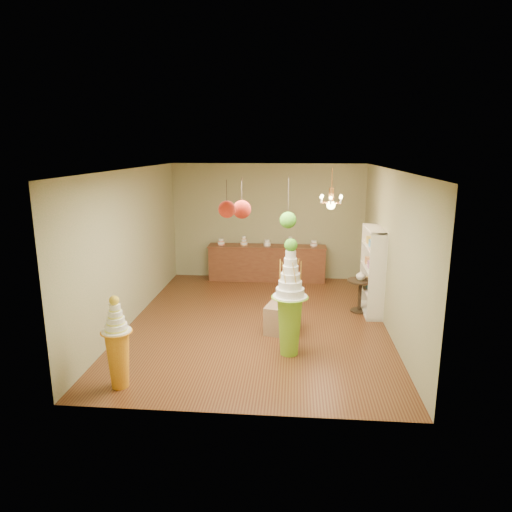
# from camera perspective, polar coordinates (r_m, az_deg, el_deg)

# --- Properties ---
(floor) EXTENTS (6.50, 6.50, 0.00)m
(floor) POSITION_cam_1_polar(r_m,az_deg,el_deg) (9.21, 0.20, -8.22)
(floor) COLOR #522D16
(floor) RESTS_ON ground
(ceiling) EXTENTS (6.50, 6.50, 0.00)m
(ceiling) POSITION_cam_1_polar(r_m,az_deg,el_deg) (8.57, 0.22, 10.77)
(ceiling) COLOR white
(ceiling) RESTS_ON ground
(wall_back) EXTENTS (5.00, 0.04, 3.00)m
(wall_back) POSITION_cam_1_polar(r_m,az_deg,el_deg) (11.95, 1.48, 4.30)
(wall_back) COLOR gray
(wall_back) RESTS_ON ground
(wall_front) EXTENTS (5.00, 0.04, 3.00)m
(wall_front) POSITION_cam_1_polar(r_m,az_deg,el_deg) (5.65, -2.50, -6.20)
(wall_front) COLOR gray
(wall_front) RESTS_ON ground
(wall_left) EXTENTS (0.04, 6.50, 3.00)m
(wall_left) POSITION_cam_1_polar(r_m,az_deg,el_deg) (9.30, -15.33, 1.18)
(wall_left) COLOR gray
(wall_left) RESTS_ON ground
(wall_right) EXTENTS (0.04, 6.50, 3.00)m
(wall_right) POSITION_cam_1_polar(r_m,az_deg,el_deg) (8.92, 16.43, 0.60)
(wall_right) COLOR gray
(wall_right) RESTS_ON ground
(pedestal_green) EXTENTS (0.65, 0.65, 1.98)m
(pedestal_green) POSITION_cam_1_polar(r_m,az_deg,el_deg) (7.60, 4.24, -6.75)
(pedestal_green) COLOR #7EB928
(pedestal_green) RESTS_ON floor
(pedestal_orange) EXTENTS (0.53, 0.53, 1.39)m
(pedestal_orange) POSITION_cam_1_polar(r_m,az_deg,el_deg) (6.95, -16.87, -11.30)
(pedestal_orange) COLOR orange
(pedestal_orange) RESTS_ON floor
(burlap_riser) EXTENTS (0.71, 0.71, 0.54)m
(burlap_riser) POSITION_cam_1_polar(r_m,az_deg,el_deg) (8.64, 3.35, -7.83)
(burlap_riser) COLOR #8E6C4D
(burlap_riser) RESTS_ON floor
(sideboard) EXTENTS (3.04, 0.54, 1.16)m
(sideboard) POSITION_cam_1_polar(r_m,az_deg,el_deg) (11.88, 1.37, -0.79)
(sideboard) COLOR brown
(sideboard) RESTS_ON floor
(shelving_unit) EXTENTS (0.33, 1.20, 1.80)m
(shelving_unit) POSITION_cam_1_polar(r_m,az_deg,el_deg) (9.79, 14.37, -1.76)
(shelving_unit) COLOR silver
(shelving_unit) RESTS_ON floor
(round_table) EXTENTS (0.54, 0.54, 0.70)m
(round_table) POSITION_cam_1_polar(r_m,az_deg,el_deg) (9.86, 12.87, -4.31)
(round_table) COLOR black
(round_table) RESTS_ON floor
(vase) EXTENTS (0.21, 0.21, 0.21)m
(vase) POSITION_cam_1_polar(r_m,az_deg,el_deg) (9.76, 12.98, -2.34)
(vase) COLOR silver
(vase) RESTS_ON round_table
(pom_red_left) EXTENTS (0.26, 0.26, 0.57)m
(pom_red_left) POSITION_cam_1_polar(r_m,az_deg,el_deg) (6.36, -1.78, 5.84)
(pom_red_left) COLOR #40352E
(pom_red_left) RESTS_ON ceiling
(pom_green_mid) EXTENTS (0.26, 0.26, 0.82)m
(pom_green_mid) POSITION_cam_1_polar(r_m,az_deg,el_deg) (7.04, 4.02, 4.50)
(pom_green_mid) COLOR #40352E
(pom_green_mid) RESTS_ON ceiling
(pom_red_right) EXTENTS (0.22, 0.22, 0.49)m
(pom_red_right) POSITION_cam_1_polar(r_m,az_deg,el_deg) (5.90, -3.66, 5.85)
(pom_red_right) COLOR #40352E
(pom_red_right) RESTS_ON ceiling
(chandelier) EXTENTS (0.69, 0.69, 0.85)m
(chandelier) POSITION_cam_1_polar(r_m,az_deg,el_deg) (9.47, 9.37, 6.62)
(chandelier) COLOR #E69251
(chandelier) RESTS_ON ceiling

